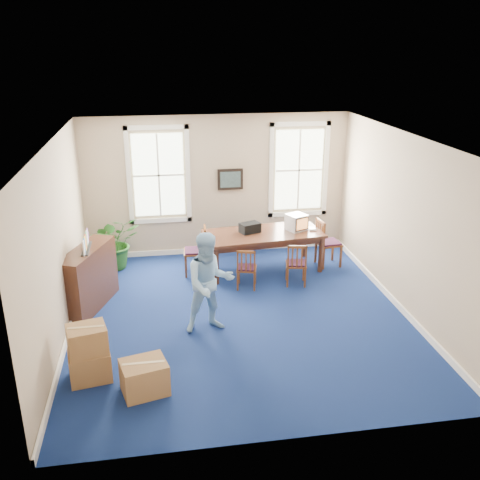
{
  "coord_description": "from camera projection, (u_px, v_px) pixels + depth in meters",
  "views": [
    {
      "loc": [
        -1.38,
        -8.49,
        4.68
      ],
      "look_at": [
        0.1,
        0.6,
        1.25
      ],
      "focal_mm": 40.0,
      "sensor_mm": 36.0,
      "label": 1
    }
  ],
  "objects": [
    {
      "name": "ceiling",
      "position": [
        240.0,
        140.0,
        8.58
      ],
      "size": [
        6.5,
        6.5,
        0.0
      ],
      "primitive_type": "plane",
      "rotation": [
        3.14,
        0.0,
        0.0
      ],
      "color": "white",
      "rests_on": "ground"
    },
    {
      "name": "wall_back",
      "position": [
        217.0,
        186.0,
        12.14
      ],
      "size": [
        6.5,
        0.0,
        6.5
      ],
      "primitive_type": "plane",
      "rotation": [
        1.57,
        0.0,
        0.0
      ],
      "color": "tan",
      "rests_on": "ground"
    },
    {
      "name": "man",
      "position": [
        210.0,
        283.0,
        8.96
      ],
      "size": [
        0.94,
        0.78,
        1.76
      ],
      "primitive_type": "imported",
      "rotation": [
        0.0,
        0.0,
        0.14
      ],
      "color": "#92C3EA",
      "rests_on": "ground"
    },
    {
      "name": "game_console",
      "position": [
        312.0,
        229.0,
        11.56
      ],
      "size": [
        0.16,
        0.19,
        0.04
      ],
      "primitive_type": "cube",
      "rotation": [
        0.0,
        0.0,
        -0.07
      ],
      "color": "white",
      "rests_on": "conference_table"
    },
    {
      "name": "window_left",
      "position": [
        159.0,
        175.0,
        11.82
      ],
      "size": [
        1.4,
        0.12,
        2.2
      ],
      "primitive_type": null,
      "color": "white",
      "rests_on": "ground"
    },
    {
      "name": "window_right",
      "position": [
        299.0,
        170.0,
        12.3
      ],
      "size": [
        1.4,
        0.12,
        2.2
      ],
      "primitive_type": null,
      "color": "white",
      "rests_on": "ground"
    },
    {
      "name": "wall_left",
      "position": [
        58.0,
        243.0,
        8.68
      ],
      "size": [
        0.0,
        6.5,
        6.5
      ],
      "primitive_type": "plane",
      "rotation": [
        1.57,
        0.0,
        1.57
      ],
      "color": "tan",
      "rests_on": "ground"
    },
    {
      "name": "potted_plant",
      "position": [
        115.0,
        242.0,
        11.6
      ],
      "size": [
        1.28,
        1.19,
        1.18
      ],
      "primitive_type": "imported",
      "rotation": [
        0.0,
        0.0,
        0.3
      ],
      "color": "#1D4E18",
      "rests_on": "ground"
    },
    {
      "name": "conference_table",
      "position": [
        263.0,
        251.0,
        11.56
      ],
      "size": [
        2.6,
        1.4,
        0.85
      ],
      "primitive_type": null,
      "rotation": [
        0.0,
        0.0,
        0.11
      ],
      "color": "#472619",
      "rests_on": "ground"
    },
    {
      "name": "crt_tv",
      "position": [
        296.0,
        222.0,
        11.51
      ],
      "size": [
        0.52,
        0.54,
        0.35
      ],
      "primitive_type": null,
      "rotation": [
        0.0,
        0.0,
        0.43
      ],
      "color": "#B7B7BC",
      "rests_on": "conference_table"
    },
    {
      "name": "chair_end_right",
      "position": [
        329.0,
        242.0,
        11.74
      ],
      "size": [
        0.53,
        0.53,
        1.07
      ],
      "primitive_type": null,
      "rotation": [
        0.0,
        0.0,
        1.69
      ],
      "color": "brown",
      "rests_on": "ground"
    },
    {
      "name": "floor",
      "position": [
        240.0,
        316.0,
        9.69
      ],
      "size": [
        6.5,
        6.5,
        0.0
      ],
      "primitive_type": "plane",
      "color": "navy",
      "rests_on": "ground"
    },
    {
      "name": "wall_front",
      "position": [
        285.0,
        327.0,
        6.13
      ],
      "size": [
        6.5,
        0.0,
        6.5
      ],
      "primitive_type": "plane",
      "rotation": [
        -1.57,
        0.0,
        0.0
      ],
      "color": "tan",
      "rests_on": "ground"
    },
    {
      "name": "chair_near_right",
      "position": [
        296.0,
        263.0,
        10.84
      ],
      "size": [
        0.48,
        0.48,
        0.91
      ],
      "primitive_type": null,
      "rotation": [
        0.0,
        0.0,
        2.95
      ],
      "color": "brown",
      "rests_on": "ground"
    },
    {
      "name": "baseboard_left",
      "position": [
        70.0,
        326.0,
        9.23
      ],
      "size": [
        0.04,
        6.5,
        0.12
      ],
      "primitive_type": "cube",
      "color": "white",
      "rests_on": "ground"
    },
    {
      "name": "wall_picture",
      "position": [
        230.0,
        179.0,
        12.09
      ],
      "size": [
        0.58,
        0.06,
        0.48
      ],
      "primitive_type": null,
      "color": "black",
      "rests_on": "ground"
    },
    {
      "name": "chair_near_left",
      "position": [
        247.0,
        268.0,
        10.69
      ],
      "size": [
        0.47,
        0.47,
        0.86
      ],
      "primitive_type": null,
      "rotation": [
        0.0,
        0.0,
        2.91
      ],
      "color": "brown",
      "rests_on": "ground"
    },
    {
      "name": "credenza",
      "position": [
        88.0,
        277.0,
        9.83
      ],
      "size": [
        0.96,
        1.61,
        1.22
      ],
      "primitive_type": "cube",
      "rotation": [
        0.0,
        0.0,
        -0.36
      ],
      "color": "#472619",
      "rests_on": "ground"
    },
    {
      "name": "wall_right",
      "position": [
        405.0,
        224.0,
        9.58
      ],
      "size": [
        0.0,
        6.5,
        6.5
      ],
      "primitive_type": "plane",
      "rotation": [
        1.57,
        0.0,
        -1.57
      ],
      "color": "tan",
      "rests_on": "ground"
    },
    {
      "name": "equipment_bag",
      "position": [
        250.0,
        228.0,
        11.38
      ],
      "size": [
        0.48,
        0.4,
        0.21
      ],
      "primitive_type": "cube",
      "rotation": [
        0.0,
        0.0,
        0.36
      ],
      "color": "black",
      "rests_on": "conference_table"
    },
    {
      "name": "baseboard_right",
      "position": [
        394.0,
        301.0,
        10.12
      ],
      "size": [
        0.04,
        6.5,
        0.12
      ],
      "primitive_type": "cube",
      "color": "white",
      "rests_on": "ground"
    },
    {
      "name": "brochure_rack",
      "position": [
        85.0,
        238.0,
        9.57
      ],
      "size": [
        0.39,
        0.66,
        0.3
      ],
      "primitive_type": null,
      "rotation": [
        0.0,
        0.0,
        0.43
      ],
      "color": "#99999E",
      "rests_on": "credenza"
    },
    {
      "name": "chair_end_left",
      "position": [
        195.0,
        251.0,
        11.3
      ],
      "size": [
        0.5,
        0.5,
        1.04
      ],
      "primitive_type": null,
      "rotation": [
        0.0,
        0.0,
        -1.64
      ],
      "color": "brown",
      "rests_on": "ground"
    },
    {
      "name": "cardboard_boxes",
      "position": [
        105.0,
        346.0,
        7.89
      ],
      "size": [
        1.86,
        1.86,
        0.9
      ],
      "primitive_type": null,
      "rotation": [
        0.0,
        0.0,
        0.2
      ],
      "color": "#A67646",
      "rests_on": "ground"
    },
    {
      "name": "baseboard_back",
      "position": [
        218.0,
        249.0,
        12.65
      ],
      "size": [
        6.0,
        0.04,
        0.12
      ],
      "primitive_type": "cube",
      "color": "white",
      "rests_on": "ground"
    }
  ]
}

